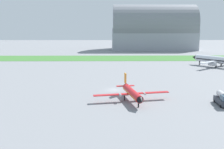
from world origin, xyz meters
TOP-DOWN VIEW (x-y plane):
  - ground_plane at (0.00, 0.00)m, footprint 600.00×600.00m
  - grass_taxiway_strip at (0.00, 81.60)m, footprint 360.00×28.00m
  - airplane_foreground_turboprop at (4.48, -12.03)m, footprint 20.45×17.60m
  - airplane_parked_jet_far at (50.87, 45.63)m, footprint 22.89×23.40m
  - fuel_truck_near_gate at (26.87, -16.25)m, footprint 2.94×6.62m
  - hangar_distant at (35.75, 143.12)m, footprint 69.41×32.98m

SIDE VIEW (x-z plane):
  - ground_plane at x=0.00m, z-range 0.00..0.00m
  - grass_taxiway_strip at x=0.00m, z-range 0.00..0.08m
  - fuel_truck_near_gate at x=26.87m, z-range -0.06..3.23m
  - airplane_foreground_turboprop at x=4.48m, z-range -0.83..5.34m
  - airplane_parked_jet_far at x=50.87m, z-range -1.39..8.54m
  - hangar_distant at x=35.75m, z-range -1.80..35.59m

